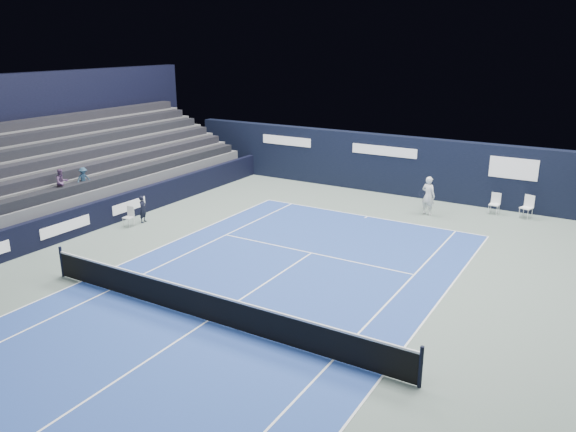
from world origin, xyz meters
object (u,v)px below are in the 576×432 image
at_px(line_judge_chair, 129,215).
at_px(tennis_player, 428,196).
at_px(folding_chair_back_a, 495,202).
at_px(folding_chair_back_b, 528,205).
at_px(tennis_net, 207,306).

height_order(line_judge_chair, tennis_player, tennis_player).
bearing_deg(folding_chair_back_a, line_judge_chair, -139.08).
relative_size(folding_chair_back_a, tennis_player, 0.54).
height_order(folding_chair_back_a, line_judge_chair, folding_chair_back_a).
bearing_deg(line_judge_chair, folding_chair_back_b, 32.09).
xyz_separation_m(folding_chair_back_a, line_judge_chair, (-13.49, -10.21, -0.06)).
height_order(tennis_net, tennis_player, tennis_player).
bearing_deg(tennis_player, folding_chair_back_b, 23.83).
xyz_separation_m(line_judge_chair, tennis_net, (8.50, -5.19, -0.00)).
bearing_deg(folding_chair_back_b, line_judge_chair, -125.81).
bearing_deg(line_judge_chair, folding_chair_back_a, 34.71).
bearing_deg(folding_chair_back_a, tennis_player, -142.77).
distance_m(folding_chair_back_b, line_judge_chair, 18.10).
relative_size(folding_chair_back_b, tennis_player, 0.59).
relative_size(tennis_net, tennis_player, 7.00).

